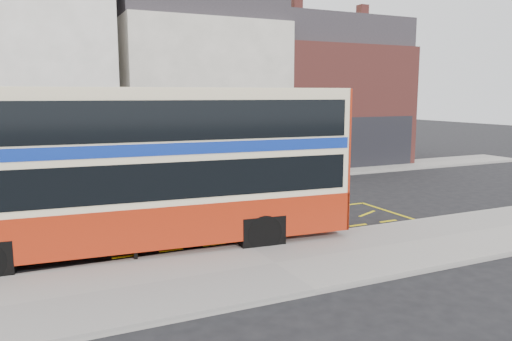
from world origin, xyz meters
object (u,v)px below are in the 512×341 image
car_grey (153,175)px  street_tree_right (233,106)px  car_silver (12,192)px  bus_stop_post (136,197)px  car_white (300,168)px  double_decker_bus (149,166)px

car_grey → street_tree_right: size_ratio=0.77×
car_grey → car_silver: bearing=97.1°
car_silver → bus_stop_post: bearing=-157.6°
street_tree_right → car_white: bearing=-36.1°
car_white → street_tree_right: 4.85m
bus_stop_post → car_white: bearing=44.5°
double_decker_bus → car_silver: 8.77m
car_grey → bus_stop_post: bearing=158.6°
bus_stop_post → car_white: 14.27m
car_silver → car_white: size_ratio=0.82×
car_grey → car_white: size_ratio=0.93×
car_grey → street_tree_right: bearing=-78.2°
double_decker_bus → street_tree_right: bearing=60.8°
street_tree_right → bus_stop_post: bearing=-123.3°
double_decker_bus → bus_stop_post: size_ratio=4.25×
bus_stop_post → street_tree_right: street_tree_right is taller
car_silver → car_white: car_white is taller
car_silver → car_grey: car_grey is taller
bus_stop_post → car_silver: (-3.17, 8.79, -1.19)m
bus_stop_post → car_grey: bus_stop_post is taller
car_grey → double_decker_bus: bearing=160.5°
car_silver → street_tree_right: street_tree_right is taller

